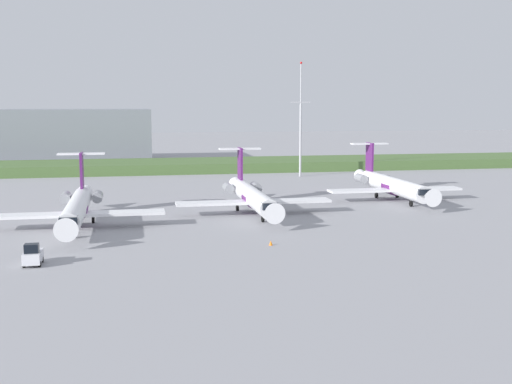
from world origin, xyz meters
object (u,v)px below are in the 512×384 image
Objects in this scene: regional_jet_third at (391,184)px; safety_cone_front_marker at (271,243)px; regional_jet_second at (252,196)px; antenna_mast at (301,130)px; regional_jet_nearest at (77,207)px; baggage_tug at (33,255)px.

regional_jet_third is 56.36× the size of safety_cone_front_marker.
regional_jet_second is 1.23× the size of antenna_mast.
regional_jet_nearest is 1.23× the size of antenna_mast.
baggage_tug is at bearing -97.59° from regional_jet_nearest.
safety_cone_front_marker is (22.67, -16.47, -2.26)m from regional_jet_nearest.
regional_jet_nearest is at bearing 144.01° from safety_cone_front_marker.
antenna_mast reaches higher than regional_jet_nearest.
regional_jet_second is at bearing 84.82° from safety_cone_front_marker.
regional_jet_second is at bearing 44.40° from baggage_tug.
regional_jet_third reaches higher than baggage_tug.
regional_jet_third is at bearing 33.84° from baggage_tug.
regional_jet_nearest and regional_jet_third have the same top height.
antenna_mast is 86.80m from baggage_tug.
regional_jet_nearest is 52.58m from regional_jet_third.
regional_jet_nearest reaches higher than safety_cone_front_marker.
regional_jet_third is at bearing 18.82° from regional_jet_second.
regional_jet_nearest reaches higher than baggage_tug.
antenna_mast is (19.53, 45.42, 7.90)m from regional_jet_second.
baggage_tug reaches higher than safety_cone_front_marker.
antenna_mast is (-6.21, 36.65, 7.90)m from regional_jet_third.
regional_jet_nearest is 1.00× the size of regional_jet_second.
safety_cone_front_marker is (-21.57, -67.93, -10.16)m from antenna_mast.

